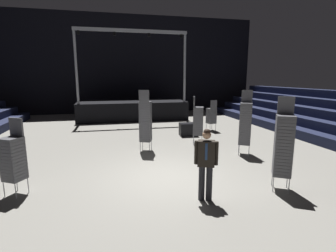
{
  "coord_description": "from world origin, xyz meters",
  "views": [
    {
      "loc": [
        -1.6,
        -7.19,
        2.96
      ],
      "look_at": [
        0.24,
        0.8,
        1.4
      ],
      "focal_mm": 27.4,
      "sensor_mm": 36.0,
      "label": 1
    }
  ],
  "objects": [
    {
      "name": "chair_stack_mid_right",
      "position": [
        2.23,
        3.49,
        1.07
      ],
      "size": [
        0.57,
        0.57,
        2.14
      ],
      "rotation": [
        0.0,
        0.0,
        4.35
      ],
      "color": "#B2B5BA",
      "rests_on": "ground_plane"
    },
    {
      "name": "man_with_tie",
      "position": [
        0.59,
        -1.7,
        1.01
      ],
      "size": [
        0.56,
        0.36,
        1.78
      ],
      "rotation": [
        0.0,
        0.0,
        2.76
      ],
      "color": "black",
      "rests_on": "ground_plane"
    },
    {
      "name": "chair_stack_front_right",
      "position": [
        -0.21,
        2.89,
        1.24
      ],
      "size": [
        0.57,
        0.57,
        2.48
      ],
      "rotation": [
        0.0,
        0.0,
        5.92
      ],
      "color": "#B2B5BA",
      "rests_on": "ground_plane"
    },
    {
      "name": "arena_end_wall",
      "position": [
        0.0,
        15.0,
        4.0
      ],
      "size": [
        22.0,
        0.3,
        8.0
      ],
      "primitive_type": "cube",
      "color": "black",
      "rests_on": "ground_plane"
    },
    {
      "name": "ground_plane",
      "position": [
        0.0,
        0.0,
        -0.05
      ],
      "size": [
        22.0,
        30.0,
        0.1
      ],
      "primitive_type": "cube",
      "color": "gray"
    },
    {
      "name": "chair_stack_mid_centre",
      "position": [
        -4.0,
        -0.33,
        0.98
      ],
      "size": [
        0.6,
        0.6,
        1.96
      ],
      "rotation": [
        0.0,
        0.0,
        2.61
      ],
      "color": "#B2B5BA",
      "rests_on": "ground_plane"
    },
    {
      "name": "equipment_road_case",
      "position": [
        2.32,
        5.17,
        0.32
      ],
      "size": [
        0.94,
        0.66,
        0.65
      ],
      "primitive_type": "cube",
      "rotation": [
        0.0,
        0.0,
        -0.07
      ],
      "color": "black",
      "rests_on": "ground_plane"
    },
    {
      "name": "chair_stack_rear_left",
      "position": [
        3.46,
        1.56,
        1.24
      ],
      "size": [
        0.6,
        0.6,
        2.48
      ],
      "rotation": [
        0.0,
        0.0,
        2.59
      ],
      "color": "#B2B5BA",
      "rests_on": "ground_plane"
    },
    {
      "name": "chair_stack_mid_left",
      "position": [
        3.97,
        6.14,
        0.86
      ],
      "size": [
        0.52,
        0.52,
        1.71
      ],
      "rotation": [
        0.0,
        0.0,
        0.21
      ],
      "color": "#B2B5BA",
      "rests_on": "ground_plane"
    },
    {
      "name": "stage_riser",
      "position": [
        0.0,
        11.31,
        0.71
      ],
      "size": [
        7.54,
        3.14,
        5.97
      ],
      "color": "black",
      "rests_on": "ground_plane"
    },
    {
      "name": "chair_stack_front_left",
      "position": [
        2.78,
        -1.58,
        1.24
      ],
      "size": [
        0.6,
        0.6,
        2.48
      ],
      "rotation": [
        0.0,
        0.0,
        2.61
      ],
      "color": "#B2B5BA",
      "rests_on": "ground_plane"
    }
  ]
}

